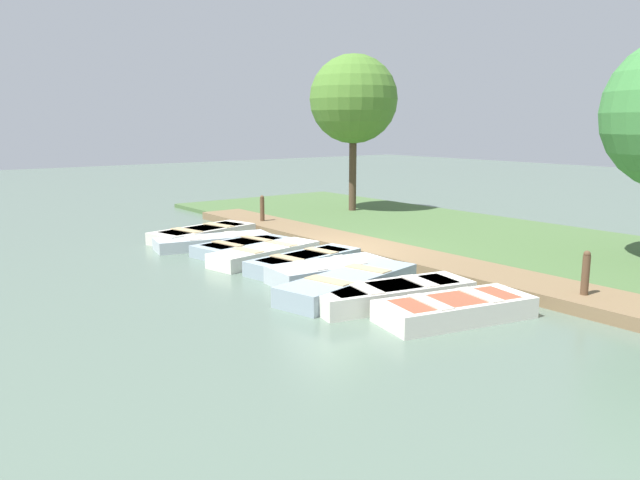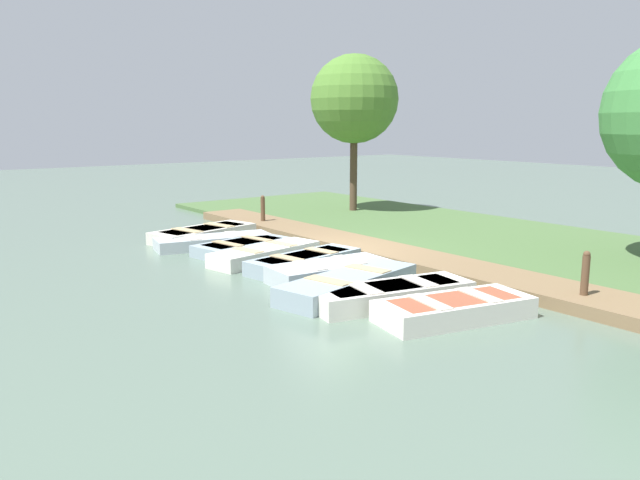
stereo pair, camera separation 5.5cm
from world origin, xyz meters
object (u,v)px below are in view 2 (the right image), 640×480
Objects in this scene: rowboat_7 at (392,294)px; rowboat_3 at (265,254)px; mooring_post_far at (585,279)px; rowboat_5 at (330,271)px; rowboat_0 at (204,233)px; park_tree_far_left at (354,99)px; rowboat_2 at (243,247)px; rowboat_1 at (214,241)px; rowboat_4 at (304,261)px; mooring_post_near at (263,212)px; rowboat_8 at (454,309)px; rowboat_6 at (349,284)px.

rowboat_3 is at bearing -79.95° from rowboat_7.
rowboat_3 is 7.75m from mooring_post_far.
rowboat_7 is at bearing 89.17° from rowboat_5.
park_tree_far_left is (-7.20, -1.41, 4.21)m from rowboat_0.
rowboat_3 is at bearing 76.78° from rowboat_2.
rowboat_1 is 2.45m from rowboat_3.
rowboat_3 is 1.02× the size of rowboat_4.
rowboat_7 is (-0.08, 7.32, 0.04)m from rowboat_1.
rowboat_3 is at bearing -86.43° from rowboat_4.
rowboat_3 is 5.14m from mooring_post_near.
park_tree_far_left is at bearing -109.96° from rowboat_8.
rowboat_4 is (-0.19, 5.04, -0.00)m from rowboat_0.
rowboat_8 is at bearing 76.41° from mooring_post_near.
rowboat_8 reaches higher than rowboat_4.
rowboat_7 reaches higher than rowboat_1.
rowboat_1 is at bearing 33.91° from mooring_post_near.
rowboat_0 is 0.94× the size of rowboat_6.
mooring_post_far is at bearing 69.51° from park_tree_far_left.
rowboat_2 is 4.07m from mooring_post_near.
mooring_post_near is 6.06m from park_tree_far_left.
mooring_post_near is at bearing -178.56° from rowboat_0.
rowboat_3 is at bearing 58.66° from mooring_post_near.
mooring_post_near is (-2.61, -3.10, 0.40)m from rowboat_2.
rowboat_7 is at bearing 53.36° from park_tree_far_left.
rowboat_4 is (-0.23, 2.60, 0.02)m from rowboat_2.
rowboat_6 is 2.55m from rowboat_8.
mooring_post_near is at bearing -105.40° from rowboat_5.
rowboat_8 is at bearing -21.39° from mooring_post_far.
rowboat_5 is 0.84× the size of rowboat_7.
rowboat_7 is 1.12× the size of rowboat_8.
rowboat_1 is at bearing -95.78° from rowboat_3.
rowboat_6 reaches higher than rowboat_3.
rowboat_6 is (0.08, 6.18, 0.04)m from rowboat_1.
rowboat_0 is 3.10× the size of mooring_post_far.
mooring_post_near reaches higher than rowboat_6.
rowboat_0 is 8.60m from rowboat_7.
rowboat_8 reaches higher than rowboat_3.
rowboat_1 is 9.04m from park_tree_far_left.
rowboat_8 is (-0.10, 6.26, 0.01)m from rowboat_3.
rowboat_5 is 5.33m from mooring_post_far.
mooring_post_far reaches higher than rowboat_3.
rowboat_5 is 2.57× the size of mooring_post_near.
rowboat_5 is 2.27m from rowboat_7.
rowboat_2 is 2.56× the size of mooring_post_far.
rowboat_8 is 2.73× the size of mooring_post_far.
rowboat_1 is 0.56× the size of park_tree_far_left.
rowboat_8 is (-0.24, 1.38, -0.00)m from rowboat_7.
rowboat_0 is 0.57× the size of park_tree_far_left.
rowboat_5 is 0.47× the size of park_tree_far_left.
rowboat_0 is 2.44m from rowboat_2.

